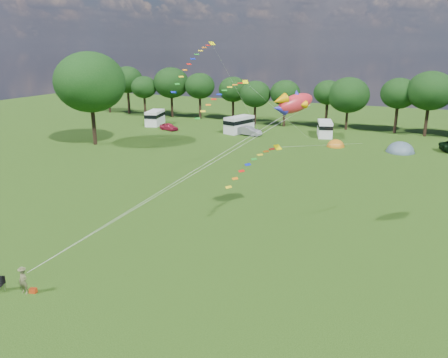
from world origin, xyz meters
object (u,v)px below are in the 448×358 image
at_px(tent_greyblue, 400,152).
at_px(campervan_a, 155,117).
at_px(car_b, 248,131).
at_px(campervan_c, 325,128).
at_px(tent_orange, 335,146).
at_px(campervan_b, 239,124).
at_px(kite_flyer, 23,281).
at_px(car_a, 169,127).
at_px(fish_kite, 293,103).
at_px(big_tree, 90,82).

bearing_deg(tent_greyblue, campervan_a, 174.15).
bearing_deg(car_b, campervan_a, 95.40).
relative_size(campervan_c, tent_orange, 1.92).
bearing_deg(campervan_b, kite_flyer, -154.53).
distance_m(car_a, fish_kite, 46.02).
bearing_deg(tent_orange, car_b, 170.50).
relative_size(campervan_b, tent_orange, 2.11).
height_order(car_b, kite_flyer, kite_flyer).
bearing_deg(car_a, campervan_a, 72.25).
distance_m(tent_orange, tent_greyblue, 8.74).
bearing_deg(tent_greyblue, car_a, 178.75).
relative_size(car_a, kite_flyer, 2.40).
distance_m(car_b, campervan_a, 19.36).
relative_size(big_tree, campervan_a, 2.29).
bearing_deg(car_b, big_tree, 142.55).
bearing_deg(campervan_a, tent_greyblue, -111.23).
distance_m(campervan_a, fish_kite, 51.84).
bearing_deg(tent_greyblue, tent_orange, -178.86).
distance_m(campervan_c, fish_kite, 39.98).
height_order(kite_flyer, fish_kite, fish_kite).
height_order(big_tree, campervan_b, big_tree).
relative_size(campervan_a, fish_kite, 1.62).
xyz_separation_m(car_a, tent_orange, (28.68, -0.99, -0.60)).
xyz_separation_m(car_b, tent_orange, (14.52, -2.43, -0.71)).
bearing_deg(campervan_b, campervan_c, -61.89).
bearing_deg(tent_greyblue, campervan_b, 171.22).
bearing_deg(tent_greyblue, campervan_c, 150.59).
bearing_deg(campervan_b, campervan_a, 105.66).
relative_size(campervan_c, fish_kite, 1.52).
bearing_deg(campervan_a, fish_kite, -150.73).
distance_m(tent_orange, fish_kite, 33.43).
relative_size(big_tree, tent_greyblue, 3.17).
distance_m(tent_greyblue, fish_kite, 34.16).
relative_size(tent_greyblue, kite_flyer, 2.71).
distance_m(tent_orange, kite_flyer, 48.11).
height_order(campervan_c, tent_greyblue, campervan_c).
xyz_separation_m(campervan_b, fish_kite, (19.04, -35.98, 8.51)).
xyz_separation_m(kite_flyer, fish_kite, (11.40, 15.37, 9.19)).
relative_size(campervan_a, tent_orange, 2.05).
bearing_deg(fish_kite, kite_flyer, 179.24).
xyz_separation_m(car_b, campervan_c, (11.44, 4.41, 0.60)).
relative_size(car_a, tent_orange, 1.31).
bearing_deg(campervan_b, big_tree, 154.81).
bearing_deg(big_tree, car_a, 74.49).
relative_size(campervan_c, tent_greyblue, 1.30).
bearing_deg(tent_orange, fish_kite, -86.08).
xyz_separation_m(campervan_a, fish_kite, (35.93, -36.37, 8.55)).
xyz_separation_m(tent_orange, fish_kite, (2.18, -31.85, 9.94)).
xyz_separation_m(car_b, campervan_a, (-19.23, 2.09, 0.69)).
distance_m(campervan_a, tent_greyblue, 42.74).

